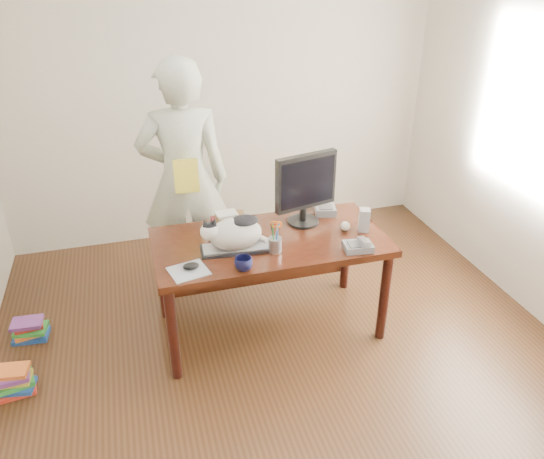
{
  "coord_description": "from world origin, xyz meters",
  "views": [
    {
      "loc": [
        -0.86,
        -2.47,
        2.53
      ],
      "look_at": [
        0.0,
        0.55,
        0.85
      ],
      "focal_mm": 35.0,
      "sensor_mm": 36.0,
      "label": 1
    }
  ],
  "objects_px": {
    "pen_cup": "(275,243)",
    "coffee_mug": "(243,264)",
    "phone": "(359,246)",
    "book_stack": "(229,219)",
    "book_pile_b": "(30,330)",
    "monitor": "(306,186)",
    "book_pile_a": "(14,381)",
    "keyboard": "(236,248)",
    "baseball": "(345,226)",
    "cat": "(233,233)",
    "desk": "(267,252)",
    "person": "(184,181)",
    "calculator": "(325,208)",
    "speaker": "(364,220)",
    "mouse": "(191,266)"
  },
  "relations": [
    {
      "from": "pen_cup",
      "to": "coffee_mug",
      "type": "relative_size",
      "value": 2.0
    },
    {
      "from": "phone",
      "to": "book_stack",
      "type": "height_order",
      "value": "book_stack"
    },
    {
      "from": "pen_cup",
      "to": "book_pile_b",
      "type": "distance_m",
      "value": 1.93
    },
    {
      "from": "monitor",
      "to": "book_pile_a",
      "type": "height_order",
      "value": "monitor"
    },
    {
      "from": "pen_cup",
      "to": "book_pile_a",
      "type": "distance_m",
      "value": 1.88
    },
    {
      "from": "keyboard",
      "to": "baseball",
      "type": "distance_m",
      "value": 0.81
    },
    {
      "from": "keyboard",
      "to": "cat",
      "type": "relative_size",
      "value": 1.04
    },
    {
      "from": "desk",
      "to": "baseball",
      "type": "bearing_deg",
      "value": -10.7
    },
    {
      "from": "monitor",
      "to": "coffee_mug",
      "type": "height_order",
      "value": "monitor"
    },
    {
      "from": "baseball",
      "to": "pen_cup",
      "type": "bearing_deg",
      "value": -165.5
    },
    {
      "from": "book_pile_b",
      "to": "pen_cup",
      "type": "bearing_deg",
      "value": -16.94
    },
    {
      "from": "monitor",
      "to": "book_pile_a",
      "type": "xyz_separation_m",
      "value": [
        -2.06,
        -0.35,
        -0.96
      ]
    },
    {
      "from": "monitor",
      "to": "baseball",
      "type": "height_order",
      "value": "monitor"
    },
    {
      "from": "baseball",
      "to": "book_pile_a",
      "type": "xyz_separation_m",
      "value": [
        -2.3,
        -0.17,
        -0.7
      ]
    },
    {
      "from": "baseball",
      "to": "phone",
      "type": "bearing_deg",
      "value": -94.42
    },
    {
      "from": "cat",
      "to": "book_stack",
      "type": "bearing_deg",
      "value": 87.68
    },
    {
      "from": "cat",
      "to": "monitor",
      "type": "distance_m",
      "value": 0.64
    },
    {
      "from": "baseball",
      "to": "person",
      "type": "height_order",
      "value": "person"
    },
    {
      "from": "coffee_mug",
      "to": "book_pile_a",
      "type": "bearing_deg",
      "value": 174.75
    },
    {
      "from": "coffee_mug",
      "to": "book_pile_b",
      "type": "height_order",
      "value": "coffee_mug"
    },
    {
      "from": "person",
      "to": "book_pile_b",
      "type": "bearing_deg",
      "value": 21.94
    },
    {
      "from": "cat",
      "to": "pen_cup",
      "type": "relative_size",
      "value": 2.02
    },
    {
      "from": "coffee_mug",
      "to": "calculator",
      "type": "bearing_deg",
      "value": 38.92
    },
    {
      "from": "speaker",
      "to": "keyboard",
      "type": "bearing_deg",
      "value": -156.96
    },
    {
      "from": "book_stack",
      "to": "coffee_mug",
      "type": "bearing_deg",
      "value": -91.54
    },
    {
      "from": "monitor",
      "to": "speaker",
      "type": "bearing_deg",
      "value": -43.84
    },
    {
      "from": "keyboard",
      "to": "phone",
      "type": "distance_m",
      "value": 0.81
    },
    {
      "from": "phone",
      "to": "book_pile_b",
      "type": "relative_size",
      "value": 0.78
    },
    {
      "from": "desk",
      "to": "pen_cup",
      "type": "distance_m",
      "value": 0.33
    },
    {
      "from": "mouse",
      "to": "book_pile_a",
      "type": "relative_size",
      "value": 0.43
    },
    {
      "from": "phone",
      "to": "book_stack",
      "type": "xyz_separation_m",
      "value": [
        -0.75,
        0.61,
        0.01
      ]
    },
    {
      "from": "book_pile_a",
      "to": "pen_cup",
      "type": "bearing_deg",
      "value": 0.99
    },
    {
      "from": "pen_cup",
      "to": "speaker",
      "type": "bearing_deg",
      "value": 9.02
    },
    {
      "from": "monitor",
      "to": "pen_cup",
      "type": "xyz_separation_m",
      "value": [
        -0.32,
        -0.32,
        -0.24
      ]
    },
    {
      "from": "desk",
      "to": "book_pile_b",
      "type": "distance_m",
      "value": 1.82
    },
    {
      "from": "pen_cup",
      "to": "baseball",
      "type": "height_order",
      "value": "pen_cup"
    },
    {
      "from": "coffee_mug",
      "to": "baseball",
      "type": "bearing_deg",
      "value": 20.95
    },
    {
      "from": "phone",
      "to": "baseball",
      "type": "xyz_separation_m",
      "value": [
        0.02,
        0.28,
        0.01
      ]
    },
    {
      "from": "monitor",
      "to": "book_pile_b",
      "type": "distance_m",
      "value": 2.26
    },
    {
      "from": "keyboard",
      "to": "coffee_mug",
      "type": "relative_size",
      "value": 4.21
    },
    {
      "from": "calculator",
      "to": "book_pile_b",
      "type": "distance_m",
      "value": 2.35
    },
    {
      "from": "speaker",
      "to": "book_stack",
      "type": "xyz_separation_m",
      "value": [
        -0.9,
        0.37,
        -0.04
      ]
    },
    {
      "from": "pen_cup",
      "to": "speaker",
      "type": "relative_size",
      "value": 1.37
    },
    {
      "from": "speaker",
      "to": "coffee_mug",
      "type": "bearing_deg",
      "value": -141.76
    },
    {
      "from": "calculator",
      "to": "book_pile_a",
      "type": "relative_size",
      "value": 0.86
    },
    {
      "from": "keyboard",
      "to": "book_pile_b",
      "type": "xyz_separation_m",
      "value": [
        -1.46,
        0.43,
        -0.69
      ]
    },
    {
      "from": "person",
      "to": "pen_cup",
      "type": "bearing_deg",
      "value": 122.02
    },
    {
      "from": "calculator",
      "to": "person",
      "type": "distance_m",
      "value": 1.1
    },
    {
      "from": "cat",
      "to": "speaker",
      "type": "xyz_separation_m",
      "value": [
        0.94,
        0.02,
        -0.05
      ]
    },
    {
      "from": "baseball",
      "to": "book_pile_a",
      "type": "distance_m",
      "value": 2.41
    }
  ]
}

